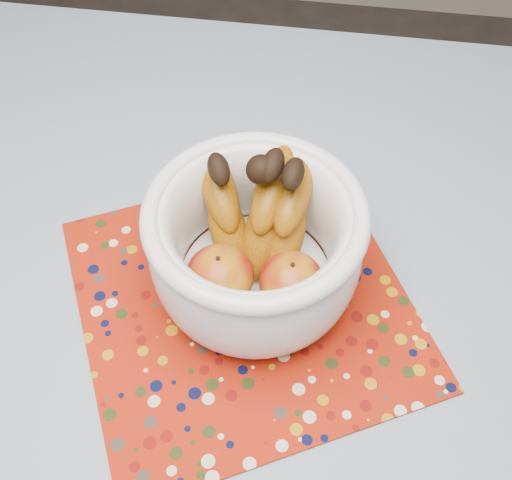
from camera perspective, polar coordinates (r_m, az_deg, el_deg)
table at (r=0.80m, az=-5.78°, el=-13.21°), size 1.20×1.20×0.75m
tablecloth at (r=0.72m, az=-6.31°, el=-10.61°), size 1.32×1.32×0.01m
placemat at (r=0.74m, az=-1.19°, el=-5.81°), size 0.53×0.53×0.00m
fruit_bowl at (r=0.69m, az=-0.02°, el=0.32°), size 0.25×0.25×0.18m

